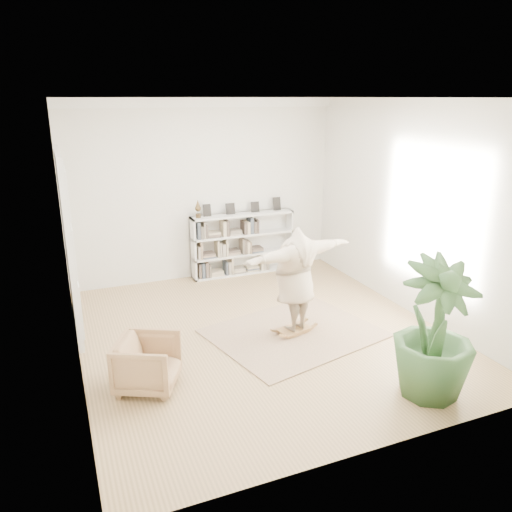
{
  "coord_description": "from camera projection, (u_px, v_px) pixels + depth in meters",
  "views": [
    {
      "loc": [
        -2.83,
        -6.65,
        3.61
      ],
      "look_at": [
        0.06,
        0.4,
        1.17
      ],
      "focal_mm": 35.0,
      "sensor_mm": 36.0,
      "label": 1
    }
  ],
  "objects": [
    {
      "name": "bookshelf",
      "position": [
        242.0,
        244.0,
        10.54
      ],
      "size": [
        2.2,
        0.35,
        1.64
      ],
      "color": "silver",
      "rests_on": "floor"
    },
    {
      "name": "room_shell",
      "position": [
        202.0,
        102.0,
        9.5
      ],
      "size": [
        6.0,
        6.0,
        6.0
      ],
      "color": "silver",
      "rests_on": "floor"
    },
    {
      "name": "floor",
      "position": [
        262.0,
        333.0,
        7.98
      ],
      "size": [
        6.0,
        6.0,
        0.0
      ],
      "primitive_type": "plane",
      "color": "#93754C",
      "rests_on": "ground"
    },
    {
      "name": "person",
      "position": [
        295.0,
        277.0,
        7.68
      ],
      "size": [
        2.12,
        1.01,
        1.67
      ],
      "primitive_type": "imported",
      "rotation": [
        0.0,
        0.0,
        3.37
      ],
      "color": "#C5B094",
      "rests_on": "rocker_board"
    },
    {
      "name": "rocker_board",
      "position": [
        294.0,
        329.0,
        7.96
      ],
      "size": [
        0.57,
        0.42,
        0.11
      ],
      "rotation": [
        0.0,
        0.0,
        0.23
      ],
      "color": "olive",
      "rests_on": "rug"
    },
    {
      "name": "rug",
      "position": [
        294.0,
        333.0,
        7.97
      ],
      "size": [
        2.89,
        2.52,
        0.02
      ],
      "primitive_type": "cube",
      "rotation": [
        0.0,
        0.0,
        0.23
      ],
      "color": "tan",
      "rests_on": "floor"
    },
    {
      "name": "houseplant",
      "position": [
        435.0,
        330.0,
        6.1
      ],
      "size": [
        1.03,
        1.03,
        1.79
      ],
      "primitive_type": "imported",
      "rotation": [
        0.0,
        0.0,
        -0.03
      ],
      "color": "#31562B",
      "rests_on": "floor"
    },
    {
      "name": "doors",
      "position": [
        69.0,
        246.0,
        7.72
      ],
      "size": [
        0.09,
        1.78,
        2.92
      ],
      "color": "white",
      "rests_on": "floor"
    },
    {
      "name": "armchair",
      "position": [
        148.0,
        363.0,
        6.4
      ],
      "size": [
        1.01,
        1.0,
        0.69
      ],
      "primitive_type": "imported",
      "rotation": [
        0.0,
        0.0,
        1.1
      ],
      "color": "tan",
      "rests_on": "floor"
    }
  ]
}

